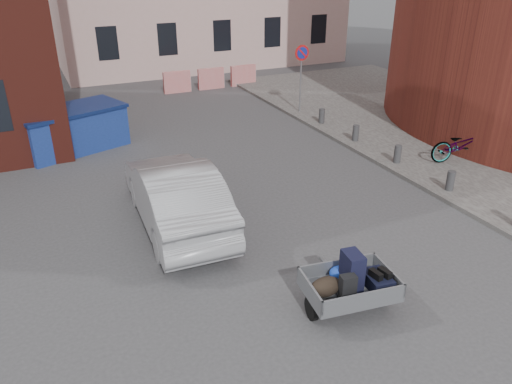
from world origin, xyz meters
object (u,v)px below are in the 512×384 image
trailer (349,284)px  bicycle (462,145)px  dumpster (72,129)px  silver_car (176,195)px

trailer → bicycle: (7.22, 4.45, 0.04)m
dumpster → silver_car: (1.63, -6.43, 0.09)m
dumpster → bicycle: (10.71, -6.45, -0.07)m
dumpster → bicycle: bearing=-50.5°
dumpster → trailer: bearing=-91.7°
trailer → silver_car: (-1.86, 4.47, 0.19)m
trailer → dumpster: (-3.49, 10.90, 0.11)m
trailer → silver_car: silver_car is taller
trailer → bicycle: 8.48m
bicycle → trailer: bearing=135.3°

